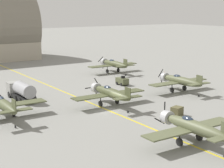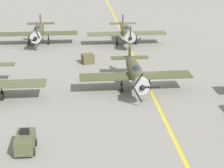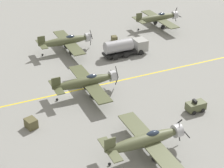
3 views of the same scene
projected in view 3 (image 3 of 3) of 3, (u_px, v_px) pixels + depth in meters
The scene contains 10 objects.
ground_plane at pixel (68, 92), 54.82m from camera, with size 400.00×400.00×0.00m, color gray.
taxiway_stripe at pixel (68, 92), 54.81m from camera, with size 0.30×160.00×0.01m, color yellow.
airplane_mid_right at pixel (147, 140), 41.65m from camera, with size 12.00×9.98×3.65m.
airplane_mid_center at pixel (87, 82), 53.43m from camera, with size 12.00×9.98×3.65m.
airplane_mid_left at pixel (66, 41), 66.59m from camera, with size 12.00×9.98×3.65m.
airplane_far_left at pixel (158, 18), 77.44m from camera, with size 12.00×9.98×3.65m.
fuel_tanker at pixel (125, 47), 65.50m from camera, with size 2.68×8.00×2.98m.
tow_tractor at pixel (196, 106), 50.05m from camera, with size 1.57×2.60×1.79m.
supply_crate_by_tanker at pixel (114, 39), 71.47m from camera, with size 1.20×1.00×1.00m, color brown.
supply_crate_mid_lane at pixel (31, 123), 46.85m from camera, with size 1.49×1.24×1.24m, color brown.
Camera 3 is at (45.67, -13.88, 27.75)m, focal length 60.00 mm.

